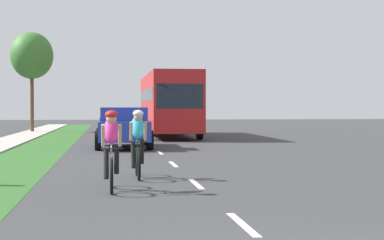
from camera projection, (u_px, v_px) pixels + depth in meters
name	position (u px, v px, depth m)	size (l,w,h in m)	color
ground_plane	(154.00, 147.00, 25.54)	(120.00, 120.00, 0.00)	#38383A
grass_verge	(41.00, 148.00, 24.94)	(2.28, 70.00, 0.01)	#2D6026
lane_markings_center	(148.00, 142.00, 29.51)	(0.12, 53.13, 0.01)	white
cyclist_lead	(111.00, 150.00, 12.15)	(0.42, 1.72, 1.58)	black
cyclist_trailing	(138.00, 143.00, 14.35)	(0.42, 1.72, 1.58)	black
pickup_blue	(123.00, 127.00, 25.25)	(2.22, 5.10, 1.64)	#23389E
bus_red	(168.00, 102.00, 35.34)	(2.78, 11.60, 3.48)	red
street_tree_far	(32.00, 56.00, 41.66)	(2.84, 2.84, 6.68)	brown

